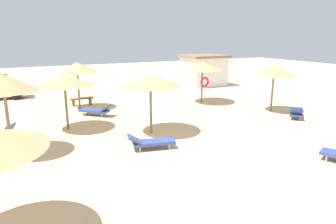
{
  "coord_description": "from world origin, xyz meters",
  "views": [
    {
      "loc": [
        -6.02,
        -8.86,
        4.52
      ],
      "look_at": [
        0.0,
        3.0,
        1.2
      ],
      "focal_mm": 33.23,
      "sensor_mm": 36.0,
      "label": 1
    }
  ],
  "objects_px": {
    "parasol_3": "(3,83)",
    "parasol_4": "(77,67)",
    "beach_cabana": "(203,70)",
    "lounger_1": "(150,142)",
    "parasol_2": "(274,71)",
    "lounger_2": "(296,112)",
    "parasol_7": "(64,81)",
    "parasol_1": "(150,81)",
    "lounger_4": "(96,110)",
    "bench_0": "(82,100)",
    "parasol_5": "(202,66)"
  },
  "relations": [
    {
      "from": "lounger_4",
      "to": "parasol_4",
      "type": "bearing_deg",
      "value": 102.35
    },
    {
      "from": "bench_0",
      "to": "parasol_7",
      "type": "bearing_deg",
      "value": -108.91
    },
    {
      "from": "lounger_2",
      "to": "lounger_4",
      "type": "bearing_deg",
      "value": 150.53
    },
    {
      "from": "parasol_7",
      "to": "lounger_2",
      "type": "height_order",
      "value": "parasol_7"
    },
    {
      "from": "parasol_2",
      "to": "parasol_5",
      "type": "xyz_separation_m",
      "value": [
        -2.38,
        4.04,
        0.01
      ]
    },
    {
      "from": "parasol_3",
      "to": "lounger_4",
      "type": "height_order",
      "value": "parasol_3"
    },
    {
      "from": "parasol_2",
      "to": "lounger_4",
      "type": "height_order",
      "value": "parasol_2"
    },
    {
      "from": "parasol_1",
      "to": "bench_0",
      "type": "distance_m",
      "value": 7.97
    },
    {
      "from": "lounger_2",
      "to": "lounger_1",
      "type": "bearing_deg",
      "value": -175.17
    },
    {
      "from": "parasol_4",
      "to": "bench_0",
      "type": "relative_size",
      "value": 1.91
    },
    {
      "from": "beach_cabana",
      "to": "lounger_1",
      "type": "bearing_deg",
      "value": -130.37
    },
    {
      "from": "parasol_7",
      "to": "bench_0",
      "type": "height_order",
      "value": "parasol_7"
    },
    {
      "from": "parasol_3",
      "to": "lounger_1",
      "type": "height_order",
      "value": "parasol_3"
    },
    {
      "from": "parasol_1",
      "to": "parasol_4",
      "type": "relative_size",
      "value": 0.97
    },
    {
      "from": "lounger_2",
      "to": "beach_cabana",
      "type": "height_order",
      "value": "beach_cabana"
    },
    {
      "from": "parasol_4",
      "to": "beach_cabana",
      "type": "bearing_deg",
      "value": 20.01
    },
    {
      "from": "parasol_5",
      "to": "lounger_2",
      "type": "relative_size",
      "value": 1.53
    },
    {
      "from": "beach_cabana",
      "to": "parasol_5",
      "type": "bearing_deg",
      "value": -123.93
    },
    {
      "from": "parasol_1",
      "to": "parasol_3",
      "type": "xyz_separation_m",
      "value": [
        -5.93,
        -0.07,
        0.3
      ]
    },
    {
      "from": "parasol_4",
      "to": "parasol_7",
      "type": "bearing_deg",
      "value": -108.76
    },
    {
      "from": "parasol_3",
      "to": "beach_cabana",
      "type": "distance_m",
      "value": 19.53
    },
    {
      "from": "parasol_3",
      "to": "parasol_1",
      "type": "bearing_deg",
      "value": 0.71
    },
    {
      "from": "parasol_4",
      "to": "parasol_5",
      "type": "xyz_separation_m",
      "value": [
        7.84,
        -1.92,
        -0.1
      ]
    },
    {
      "from": "parasol_3",
      "to": "lounger_4",
      "type": "xyz_separation_m",
      "value": [
        4.44,
        4.42,
        -2.48
      ]
    },
    {
      "from": "parasol_4",
      "to": "parasol_7",
      "type": "xyz_separation_m",
      "value": [
        -1.43,
        -4.21,
        -0.17
      ]
    },
    {
      "from": "parasol_5",
      "to": "parasol_7",
      "type": "distance_m",
      "value": 9.55
    },
    {
      "from": "parasol_3",
      "to": "lounger_1",
      "type": "xyz_separation_m",
      "value": [
        5.03,
        -1.89,
        -2.48
      ]
    },
    {
      "from": "parasol_1",
      "to": "lounger_2",
      "type": "height_order",
      "value": "parasol_1"
    },
    {
      "from": "parasol_1",
      "to": "bench_0",
      "type": "xyz_separation_m",
      "value": [
        -1.66,
        7.49,
        -2.14
      ]
    },
    {
      "from": "bench_0",
      "to": "parasol_3",
      "type": "bearing_deg",
      "value": -119.46
    },
    {
      "from": "parasol_2",
      "to": "lounger_2",
      "type": "height_order",
      "value": "parasol_2"
    },
    {
      "from": "parasol_5",
      "to": "parasol_7",
      "type": "xyz_separation_m",
      "value": [
        -9.27,
        -2.29,
        -0.06
      ]
    },
    {
      "from": "lounger_1",
      "to": "beach_cabana",
      "type": "height_order",
      "value": "beach_cabana"
    },
    {
      "from": "lounger_1",
      "to": "lounger_4",
      "type": "distance_m",
      "value": 6.34
    },
    {
      "from": "parasol_2",
      "to": "bench_0",
      "type": "bearing_deg",
      "value": 145.19
    },
    {
      "from": "lounger_2",
      "to": "lounger_4",
      "type": "xyz_separation_m",
      "value": [
        -9.8,
        5.54,
        -0.01
      ]
    },
    {
      "from": "lounger_1",
      "to": "lounger_2",
      "type": "relative_size",
      "value": 1.1
    },
    {
      "from": "lounger_2",
      "to": "lounger_4",
      "type": "distance_m",
      "value": 11.25
    },
    {
      "from": "parasol_7",
      "to": "lounger_2",
      "type": "distance_m",
      "value": 12.42
    },
    {
      "from": "bench_0",
      "to": "parasol_2",
      "type": "bearing_deg",
      "value": -34.81
    },
    {
      "from": "parasol_3",
      "to": "parasol_5",
      "type": "distance_m",
      "value": 12.7
    },
    {
      "from": "parasol_5",
      "to": "beach_cabana",
      "type": "bearing_deg",
      "value": 56.07
    },
    {
      "from": "parasol_4",
      "to": "parasol_5",
      "type": "height_order",
      "value": "parasol_4"
    },
    {
      "from": "parasol_4",
      "to": "lounger_2",
      "type": "bearing_deg",
      "value": -37.06
    },
    {
      "from": "parasol_5",
      "to": "lounger_1",
      "type": "distance_m",
      "value": 9.7
    },
    {
      "from": "parasol_7",
      "to": "beach_cabana",
      "type": "xyz_separation_m",
      "value": [
        13.52,
        8.62,
        -1.01
      ]
    },
    {
      "from": "lounger_4",
      "to": "bench_0",
      "type": "height_order",
      "value": "lounger_4"
    },
    {
      "from": "parasol_4",
      "to": "beach_cabana",
      "type": "xyz_separation_m",
      "value": [
        12.09,
        4.4,
        -1.18
      ]
    },
    {
      "from": "parasol_3",
      "to": "parasol_4",
      "type": "xyz_separation_m",
      "value": [
        3.95,
        6.65,
        -0.21
      ]
    },
    {
      "from": "lounger_4",
      "to": "beach_cabana",
      "type": "bearing_deg",
      "value": 29.76
    }
  ]
}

